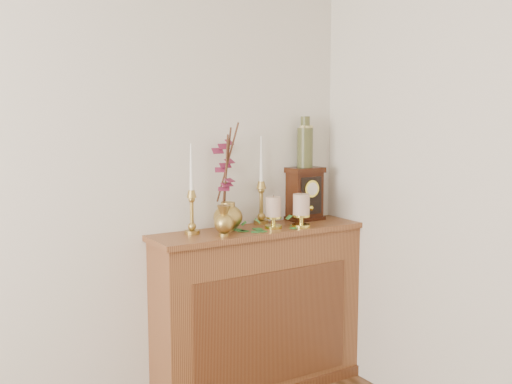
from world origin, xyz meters
TOP-DOWN VIEW (x-y plane):
  - room_walls at (0.00, 0.00)m, footprint 4.08×4.58m
  - console_shelf at (1.40, 2.10)m, footprint 1.24×0.34m
  - candlestick_left at (1.02, 2.15)m, footprint 0.08×0.08m
  - candlestick_center at (1.48, 2.21)m, footprint 0.08×0.08m
  - bud_vase at (1.13, 2.00)m, footprint 0.10×0.10m
  - ginger_jar at (1.23, 2.17)m, footprint 0.24×0.25m
  - pillar_candle_left at (1.47, 2.06)m, footprint 0.10×0.10m
  - pillar_candle_right at (1.61, 2.00)m, footprint 0.10×0.10m
  - ivy_garland at (1.42, 2.06)m, footprint 0.37×0.17m
  - mantel_clock at (1.77, 2.19)m, footprint 0.21×0.15m
  - ceramic_vase at (1.77, 2.19)m, footprint 0.09×0.09m

SIDE VIEW (x-z plane):
  - console_shelf at x=1.40m, z-range -0.03..0.90m
  - ivy_garland at x=1.42m, z-range 0.91..0.98m
  - bud_vase at x=1.13m, z-range 0.93..1.09m
  - pillar_candle_left at x=1.47m, z-range 0.93..1.12m
  - pillar_candle_right at x=1.61m, z-range 0.93..1.13m
  - mantel_clock at x=1.77m, z-range 0.93..1.24m
  - candlestick_left at x=1.02m, z-range 0.85..1.32m
  - candlestick_center at x=1.48m, z-range 0.84..1.34m
  - ginger_jar at x=1.23m, z-range 0.90..1.48m
  - ceramic_vase at x=1.77m, z-range 1.23..1.53m
  - room_walls at x=0.00m, z-range 0.36..3.00m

